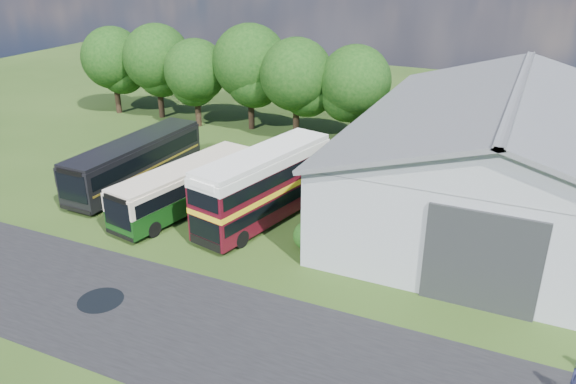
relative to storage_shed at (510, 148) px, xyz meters
The scene contains 16 objects.
ground 22.31m from the storage_shed, 133.18° to the right, with size 120.00×120.00×0.00m, color #223A12.
asphalt_road 22.84m from the storage_shed, 122.30° to the right, with size 60.00×8.00×0.02m, color black.
puddle 25.50m from the storage_shed, 130.99° to the right, with size 2.20×2.20×0.01m, color black.
storage_shed is the anchor object (origin of this frame).
tree_far_left 38.86m from the storage_shed, 168.09° to the left, with size 6.12×6.12×8.64m.
tree_left_a 34.12m from the storage_shed, 165.53° to the left, with size 6.46×6.46×9.12m.
tree_left_b 29.01m from the storage_shed, 164.98° to the left, with size 5.78×5.78×8.16m.
tree_mid 24.71m from the storage_shed, 159.03° to the left, with size 6.80×6.80×9.60m.
tree_right_a 19.68m from the storage_shed, 156.53° to the left, with size 6.26×6.26×8.83m.
tree_right_b 15.65m from the storage_shed, 146.47° to the left, with size 5.98×5.98×8.45m.
shrub_front 14.33m from the storage_shed, 133.27° to the right, with size 1.70×1.70×1.70m, color #194714.
shrub_mid 13.02m from the storage_shed, 139.65° to the right, with size 1.60×1.60×1.60m, color #194714.
shrub_back 11.90m from the storage_shed, 147.52° to the right, with size 1.80×1.80×1.80m, color #194714.
bus_green_single 20.60m from the storage_shed, 155.12° to the right, with size 4.44×11.13×2.99m.
bus_maroon_double 15.49m from the storage_shed, 149.51° to the right, with size 4.87×10.79×4.50m.
bus_dark_single 25.10m from the storage_shed, 164.96° to the right, with size 3.09×12.01×3.29m.
Camera 1 is at (16.20, -19.88, 15.71)m, focal length 35.00 mm.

